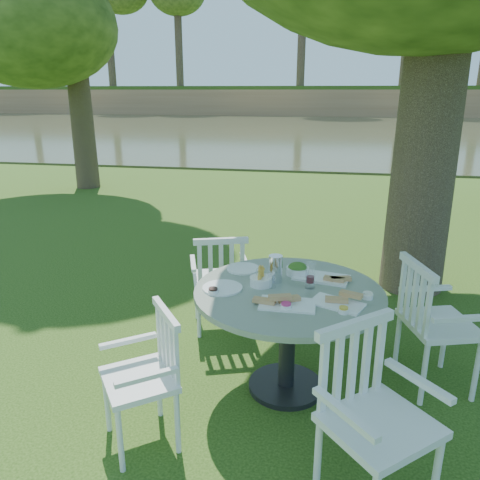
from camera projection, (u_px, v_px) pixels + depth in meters
name	position (u px, v px, depth m)	size (l,w,h in m)	color
ground	(236.00, 333.00, 4.34)	(140.00, 140.00, 0.00)	#1B380B
table	(288.00, 311.00, 3.35)	(1.35, 1.35, 0.81)	black
chair_ne	(428.00, 316.00, 3.40)	(0.60, 0.62, 1.00)	white
chair_nw	(220.00, 276.00, 4.23)	(0.59, 0.57, 0.94)	white
chair_sw	(152.00, 367.00, 2.90)	(0.60, 0.61, 0.88)	white
chair_se	(367.00, 403.00, 2.44)	(0.70, 0.70, 1.02)	white
tableware	(283.00, 280.00, 3.37)	(1.18, 0.82, 0.20)	white
river	(316.00, 131.00, 25.87)	(100.00, 28.00, 0.12)	#363A22
far_bank	(330.00, 29.00, 40.56)	(100.00, 18.00, 15.20)	#996B47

